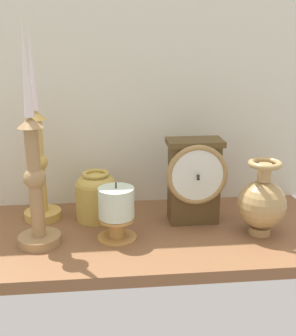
% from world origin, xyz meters
% --- Properties ---
extents(ground_plane, '(1.00, 0.36, 0.02)m').
position_xyz_m(ground_plane, '(0.00, 0.00, -0.01)').
color(ground_plane, brown).
extents(back_wall, '(1.20, 0.02, 0.65)m').
position_xyz_m(back_wall, '(0.00, 0.18, 0.33)').
color(back_wall, silver).
rests_on(back_wall, ground_plane).
extents(mantel_clock, '(0.13, 0.09, 0.19)m').
position_xyz_m(mantel_clock, '(0.21, 0.04, 0.10)').
color(mantel_clock, '#513C1E').
rests_on(mantel_clock, ground_plane).
extents(candlestick_tall_left, '(0.08, 0.08, 0.42)m').
position_xyz_m(candlestick_tall_left, '(-0.13, 0.09, 0.13)').
color(candlestick_tall_left, '#D4AC52').
rests_on(candlestick_tall_left, ground_plane).
extents(candlestick_tall_center, '(0.08, 0.08, 0.44)m').
position_xyz_m(candlestick_tall_center, '(-0.12, -0.04, 0.14)').
color(candlestick_tall_center, '#A17D4F').
rests_on(candlestick_tall_center, ground_plane).
extents(brass_vase_bulbous, '(0.10, 0.10, 0.16)m').
position_xyz_m(brass_vase_bulbous, '(0.34, -0.04, 0.07)').
color(brass_vase_bulbous, tan).
rests_on(brass_vase_bulbous, ground_plane).
extents(brass_vase_jar, '(0.09, 0.09, 0.11)m').
position_xyz_m(brass_vase_jar, '(-0.01, 0.07, 0.06)').
color(brass_vase_jar, gold).
rests_on(brass_vase_jar, ground_plane).
extents(pillar_candle_front, '(0.08, 0.08, 0.12)m').
position_xyz_m(pillar_candle_front, '(0.04, -0.03, 0.06)').
color(pillar_candle_front, '#BB8844').
rests_on(pillar_candle_front, ground_plane).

